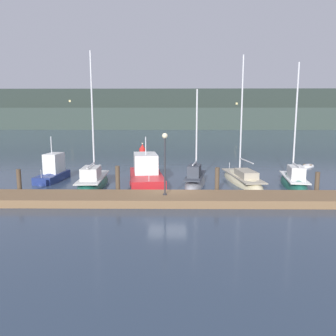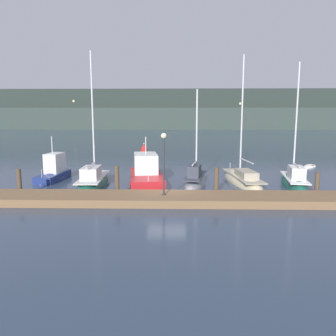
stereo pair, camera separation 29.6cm
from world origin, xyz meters
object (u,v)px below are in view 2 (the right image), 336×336
motorboat_berth_3 (146,178)px  rowboat_adrift (309,167)px  channel_buoy (144,153)px  sailboat_berth_2 (93,182)px  motorboat_berth_1 (54,176)px  dock_lamppost (164,153)px  sailboat_berth_6 (294,184)px  sailboat_berth_4 (195,182)px  sailboat_berth_5 (242,181)px

motorboat_berth_3 → rowboat_adrift: motorboat_berth_3 is taller
channel_buoy → rowboat_adrift: bearing=-20.5°
sailboat_berth_2 → rowboat_adrift: 21.47m
motorboat_berth_1 → sailboat_berth_2: bearing=-24.9°
dock_lamppost → rowboat_adrift: dock_lamppost is taller
sailboat_berth_6 → rowboat_adrift: 10.22m
sailboat_berth_6 → sailboat_berth_2: bearing=179.8°
sailboat_berth_2 → dock_lamppost: size_ratio=2.88×
motorboat_berth_1 → channel_buoy: size_ratio=2.41×
sailboat_berth_2 → motorboat_berth_3: size_ratio=1.37×
sailboat_berth_4 → sailboat_berth_5: sailboat_berth_5 is taller
motorboat_berth_1 → sailboat_berth_5: sailboat_berth_5 is taller
sailboat_berth_6 → channel_buoy: 19.88m
sailboat_berth_6 → dock_lamppost: bearing=-151.9°
sailboat_berth_5 → motorboat_berth_1: bearing=177.8°
sailboat_berth_2 → motorboat_berth_3: (3.87, 0.60, 0.21)m
sailboat_berth_4 → dock_lamppost: bearing=-112.4°
motorboat_berth_3 → sailboat_berth_6: 10.90m
dock_lamppost → sailboat_berth_4: bearing=67.6°
sailboat_berth_2 → rowboat_adrift: size_ratio=4.07×
sailboat_berth_5 → sailboat_berth_6: (3.52, -1.15, 0.05)m
motorboat_berth_1 → channel_buoy: (5.87, 13.75, 0.37)m
motorboat_berth_1 → dock_lamppost: bearing=-36.6°
motorboat_berth_3 → channel_buoy: 14.91m
motorboat_berth_1 → sailboat_berth_2: (3.59, -1.67, -0.18)m
sailboat_berth_2 → sailboat_berth_6: (14.75, -0.05, -0.00)m
motorboat_berth_3 → channel_buoy: motorboat_berth_3 is taller
sailboat_berth_2 → sailboat_berth_5: (11.23, 1.10, -0.06)m
motorboat_berth_3 → dock_lamppost: size_ratio=2.09×
sailboat_berth_2 → channel_buoy: size_ratio=5.43×
sailboat_berth_2 → sailboat_berth_6: sailboat_berth_2 is taller
sailboat_berth_6 → rowboat_adrift: (4.74, 9.05, -0.14)m
motorboat_berth_3 → channel_buoy: bearing=96.1°
rowboat_adrift → sailboat_berth_4: bearing=-143.4°
dock_lamppost → channel_buoy: bearing=98.7°
motorboat_berth_1 → channel_buoy: 14.96m
motorboat_berth_3 → sailboat_berth_5: bearing=3.9°
motorboat_berth_1 → sailboat_berth_6: sailboat_berth_6 is taller
motorboat_berth_3 → sailboat_berth_4: size_ratio=0.99×
rowboat_adrift → sailboat_berth_2: bearing=-155.2°
dock_lamppost → motorboat_berth_3: bearing=105.4°
motorboat_berth_3 → sailboat_berth_6: (10.88, -0.65, -0.21)m
channel_buoy → rowboat_adrift: 18.38m
sailboat_berth_4 → dock_lamppost: 6.22m
sailboat_berth_5 → sailboat_berth_6: bearing=-18.1°
motorboat_berth_3 → dock_lamppost: (1.55, -5.63, 2.53)m
sailboat_berth_6 → dock_lamppost: sailboat_berth_6 is taller
motorboat_berth_3 → channel_buoy: size_ratio=3.95×
motorboat_berth_1 → sailboat_berth_4: (11.15, -1.53, -0.16)m
sailboat_berth_4 → channel_buoy: sailboat_berth_4 is taller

